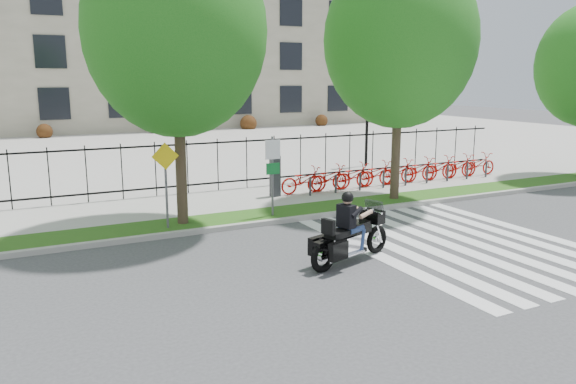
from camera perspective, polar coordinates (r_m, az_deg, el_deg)
name	(u,v)px	position (r m, az deg, el deg)	size (l,w,h in m)	color
ground	(304,270)	(13.32, 1.59, -7.89)	(120.00, 120.00, 0.00)	#3B3B3D
curb	(239,226)	(16.86, -5.04, -3.47)	(60.00, 0.20, 0.15)	#9D9A93
grass_verge	(228,220)	(17.62, -6.07, -2.83)	(60.00, 1.50, 0.15)	#214F13
sidewalk	(203,204)	(19.92, -8.62, -1.21)	(60.00, 3.50, 0.15)	#99968F
plaza	(114,149)	(36.80, -17.24, 4.19)	(80.00, 34.00, 0.10)	#99968F
crosswalk_stripes	(459,243)	(16.07, 16.98, -4.95)	(5.70, 8.00, 0.01)	silver
iron_fence	(187,167)	(21.36, -10.18, 2.53)	(30.00, 0.06, 2.00)	black
office_building	(68,15)	(56.55, -21.45, 16.40)	(60.00, 21.90, 20.15)	gray
lamp_post_right	(368,103)	(28.07, 8.08, 8.93)	(1.06, 0.70, 4.25)	black
street_tree_1	(176,32)	(16.67, -11.34, 15.68)	(5.18, 5.18, 8.53)	#33261B
street_tree_2	(400,40)	(20.26, 11.32, 14.87)	(5.24, 5.24, 8.55)	#33261B
bike_share_station	(397,172)	(23.43, 11.01, 2.05)	(11.12, 0.87, 1.50)	#2D2D33
sign_pole_regulatory	(273,166)	(17.47, -1.57, 2.68)	(0.50, 0.09, 2.50)	#59595B
sign_pole_warning	(166,174)	(16.35, -12.31, 1.82)	(0.78, 0.09, 2.49)	#59595B
motorcycle_rider	(351,234)	(13.72, 6.40, -4.24)	(2.70, 1.28, 2.15)	black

